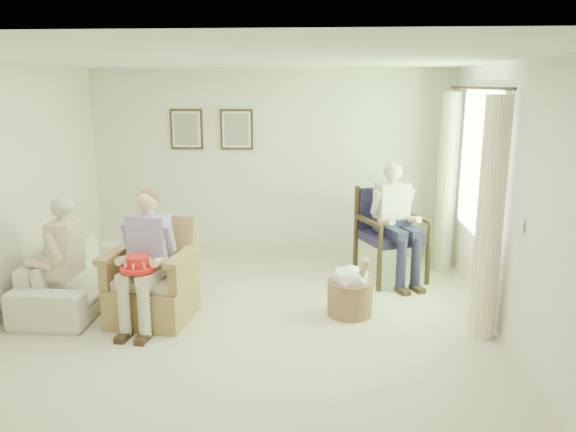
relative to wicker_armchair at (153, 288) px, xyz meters
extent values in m
plane|color=beige|center=(0.98, -0.37, -0.33)|extent=(5.50, 5.50, 0.00)
cube|color=silver|center=(0.98, 2.38, 0.97)|extent=(5.00, 0.04, 2.60)
cube|color=silver|center=(0.98, -3.12, 0.97)|extent=(5.00, 0.04, 2.60)
cube|color=silver|center=(3.48, -0.37, 0.97)|extent=(0.04, 5.50, 2.60)
cube|color=white|center=(0.98, -0.37, 2.27)|extent=(5.00, 5.50, 0.02)
cube|color=#2D6B23|center=(3.45, 0.83, 1.22)|extent=(0.02, 1.40, 1.50)
cube|color=white|center=(3.44, 0.83, 2.00)|extent=(0.04, 1.52, 0.06)
cube|color=white|center=(3.44, 0.83, 0.44)|extent=(0.04, 1.52, 0.06)
cylinder|color=#382114|center=(3.35, 0.83, 2.02)|extent=(0.03, 2.50, 0.03)
cylinder|color=#F4E2BF|center=(3.31, -0.15, 0.82)|extent=(0.34, 0.34, 2.30)
cylinder|color=#F4E2BF|center=(3.31, 1.81, 0.82)|extent=(0.34, 0.34, 2.30)
cube|color=#382114|center=(-0.17, 2.35, 1.45)|extent=(0.45, 0.03, 0.55)
cube|color=silver|center=(-0.17, 2.33, 1.45)|extent=(0.39, 0.01, 0.49)
cube|color=tan|center=(-0.17, 2.32, 1.45)|extent=(0.33, 0.01, 0.43)
cube|color=#382114|center=(0.53, 2.35, 1.45)|extent=(0.45, 0.03, 0.55)
cube|color=silver|center=(0.53, 2.33, 1.45)|extent=(0.39, 0.01, 0.49)
cube|color=tan|center=(0.53, 2.32, 1.45)|extent=(0.33, 0.01, 0.43)
cube|color=#A68F4E|center=(0.00, -0.03, -0.13)|extent=(0.77, 0.75, 0.40)
cube|color=beige|center=(0.00, -0.06, 0.12)|extent=(0.60, 0.58, 0.10)
cube|color=#A68F4E|center=(0.00, 0.28, 0.40)|extent=(0.71, 0.22, 0.60)
cube|color=#A68F4E|center=(-0.36, -0.03, 0.23)|extent=(0.10, 0.69, 0.29)
cube|color=#A68F4E|center=(0.36, -0.03, 0.23)|extent=(0.10, 0.69, 0.29)
cylinder|color=black|center=(2.26, 1.06, -0.08)|extent=(0.06, 0.06, 0.49)
cylinder|color=black|center=(2.92, 1.06, -0.08)|extent=(0.06, 0.06, 0.49)
cylinder|color=black|center=(2.26, 1.69, -0.08)|extent=(0.06, 0.06, 0.49)
cylinder|color=black|center=(2.92, 1.69, -0.08)|extent=(0.06, 0.06, 0.49)
cube|color=#211C3E|center=(2.59, 1.38, 0.22)|extent=(0.64, 0.62, 0.11)
cube|color=#211C3E|center=(2.59, 1.68, 0.52)|extent=(0.60, 0.08, 0.56)
imported|color=beige|center=(-0.97, 0.49, -0.04)|extent=(1.97, 0.77, 0.57)
cube|color=beige|center=(0.00, -0.06, 0.28)|extent=(0.40, 0.26, 0.16)
cube|color=#9F8DC8|center=(0.00, -0.04, 0.56)|extent=(0.39, 0.24, 0.46)
sphere|color=#DDAD8E|center=(0.00, -0.05, 0.93)|extent=(0.21, 0.21, 0.21)
ellipsoid|color=brown|center=(0.00, -0.03, 0.96)|extent=(0.22, 0.22, 0.18)
cube|color=beige|center=(-0.10, -0.28, 0.23)|extent=(0.14, 0.44, 0.13)
cube|color=beige|center=(0.10, -0.28, 0.23)|extent=(0.14, 0.44, 0.13)
cylinder|color=beige|center=(-0.10, -0.48, -0.04)|extent=(0.12, 0.12, 0.51)
cylinder|color=beige|center=(0.10, -0.48, -0.04)|extent=(0.12, 0.12, 0.51)
cube|color=#1C1939|center=(2.59, 1.37, 0.38)|extent=(0.40, 0.26, 0.16)
cube|color=silver|center=(2.59, 1.39, 0.66)|extent=(0.39, 0.24, 0.46)
sphere|color=#DDAD8E|center=(2.59, 1.38, 1.03)|extent=(0.21, 0.21, 0.21)
ellipsoid|color=#B7B2AD|center=(2.59, 1.41, 1.06)|extent=(0.22, 0.22, 0.18)
cube|color=#1C1939|center=(2.49, 1.15, 0.33)|extent=(0.14, 0.44, 0.13)
cube|color=#1C1939|center=(2.69, 1.15, 0.33)|extent=(0.14, 0.44, 0.13)
cylinder|color=#1C1939|center=(2.49, 0.95, 0.01)|extent=(0.12, 0.12, 0.61)
cylinder|color=#1C1939|center=(2.69, 0.95, 0.01)|extent=(0.12, 0.12, 0.61)
cube|color=beige|center=(-0.97, 0.08, 0.18)|extent=(0.42, 0.26, 0.16)
cube|color=#C7AF9A|center=(-0.97, 0.10, 0.46)|extent=(0.41, 0.24, 0.46)
sphere|color=#DDAD8E|center=(-0.97, 0.09, 0.83)|extent=(0.21, 0.21, 0.21)
ellipsoid|color=#B7B2AD|center=(-0.97, 0.12, 0.85)|extent=(0.22, 0.22, 0.18)
cube|color=beige|center=(-1.07, -0.14, 0.13)|extent=(0.14, 0.44, 0.13)
cube|color=beige|center=(-0.87, -0.14, 0.13)|extent=(0.14, 0.44, 0.13)
cylinder|color=beige|center=(-1.07, -0.34, -0.09)|extent=(0.12, 0.12, 0.41)
cylinder|color=beige|center=(-0.87, -0.34, -0.09)|extent=(0.12, 0.12, 0.41)
cylinder|color=red|center=(-0.03, -0.34, 0.33)|extent=(0.34, 0.34, 0.04)
cylinder|color=red|center=(-0.03, -0.34, 0.39)|extent=(0.23, 0.23, 0.12)
cube|color=white|center=(0.09, -0.34, 0.39)|extent=(0.04, 0.01, 0.05)
cube|color=white|center=(0.06, -0.26, 0.39)|extent=(0.04, 0.04, 0.05)
cube|color=white|center=(-0.03, -0.22, 0.39)|extent=(0.01, 0.04, 0.05)
cube|color=white|center=(-0.11, -0.26, 0.39)|extent=(0.04, 0.04, 0.05)
cube|color=white|center=(-0.14, -0.34, 0.39)|extent=(0.04, 0.01, 0.05)
cube|color=white|center=(-0.11, -0.43, 0.39)|extent=(0.04, 0.04, 0.05)
cube|color=white|center=(-0.03, -0.46, 0.39)|extent=(0.01, 0.04, 0.05)
cube|color=white|center=(0.06, -0.43, 0.39)|extent=(0.04, 0.04, 0.05)
cylinder|color=tan|center=(2.04, 0.23, -0.14)|extent=(0.53, 0.53, 0.37)
ellipsoid|color=white|center=(2.04, 0.23, 0.10)|extent=(0.42, 0.42, 0.25)
cylinder|color=#A57F56|center=(2.15, 0.18, 0.10)|extent=(0.19, 0.34, 0.55)
camera|label=1|loc=(1.77, -5.37, 2.06)|focal=35.00mm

